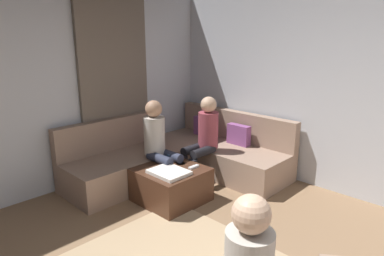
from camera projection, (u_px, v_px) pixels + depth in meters
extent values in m
cube|color=silver|center=(366.00, 92.00, 4.07)|extent=(6.00, 0.12, 2.70)
cube|color=silver|center=(16.00, 93.00, 4.01)|extent=(0.12, 6.00, 2.70)
cube|color=#726659|center=(115.00, 90.00, 4.87)|extent=(0.06, 1.10, 2.50)
cube|color=#9E7F6B|center=(220.00, 157.00, 5.20)|extent=(2.10, 0.85, 0.42)
cube|color=#9E7F6B|center=(235.00, 125.00, 5.33)|extent=(2.10, 0.14, 0.45)
cube|color=#9E7F6B|center=(127.00, 169.00, 4.74)|extent=(0.85, 1.70, 0.42)
cube|color=#9E7F6B|center=(111.00, 134.00, 4.86)|extent=(0.14, 1.70, 0.45)
cube|color=#8C4C8C|center=(204.00, 128.00, 5.57)|extent=(0.36, 0.12, 0.36)
cube|color=#8C4C8C|center=(239.00, 137.00, 5.10)|extent=(0.36, 0.12, 0.36)
cube|color=#4C2D1E|center=(171.00, 184.00, 4.24)|extent=(0.76, 0.76, 0.42)
cube|color=white|center=(169.00, 172.00, 4.03)|extent=(0.44, 0.36, 0.04)
cylinder|color=#334C72|center=(170.00, 157.00, 4.45)|extent=(0.08, 0.08, 0.10)
cube|color=white|center=(194.00, 167.00, 4.22)|extent=(0.05, 0.15, 0.02)
cylinder|color=black|center=(193.00, 174.00, 4.55)|extent=(0.12, 0.12, 0.42)
cylinder|color=black|center=(183.00, 171.00, 4.67)|extent=(0.12, 0.12, 0.42)
cylinder|color=black|center=(203.00, 152.00, 4.62)|extent=(0.12, 0.40, 0.12)
cylinder|color=black|center=(194.00, 149.00, 4.74)|extent=(0.12, 0.40, 0.12)
cylinder|color=#993F4C|center=(208.00, 130.00, 4.75)|extent=(0.28, 0.28, 0.50)
sphere|color=#D8AD8C|center=(209.00, 105.00, 4.66)|extent=(0.22, 0.22, 0.22)
cylinder|color=#2D3347|center=(181.00, 179.00, 4.42)|extent=(0.12, 0.12, 0.42)
cylinder|color=#2D3347|center=(171.00, 183.00, 4.29)|extent=(0.12, 0.12, 0.42)
cylinder|color=#2D3347|center=(170.00, 155.00, 4.48)|extent=(0.40, 0.12, 0.12)
cylinder|color=#2D3347|center=(160.00, 159.00, 4.36)|extent=(0.40, 0.12, 0.12)
cylinder|color=beige|center=(154.00, 135.00, 4.49)|extent=(0.28, 0.28, 0.50)
sphere|color=tan|center=(154.00, 109.00, 4.39)|extent=(0.22, 0.22, 0.22)
sphere|color=#D8AD8C|center=(251.00, 214.00, 1.84)|extent=(0.22, 0.22, 0.22)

